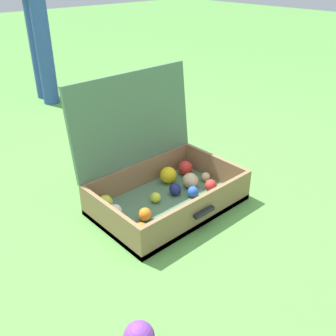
% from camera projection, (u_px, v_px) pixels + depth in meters
% --- Properties ---
extents(ground_plane, '(16.00, 16.00, 0.00)m').
position_uv_depth(ground_plane, '(161.00, 218.00, 1.70)').
color(ground_plane, '#569342').
extents(open_suitcase, '(0.66, 0.51, 0.57)m').
position_uv_depth(open_suitcase, '(159.00, 177.00, 1.77)').
color(open_suitcase, '#4C7051').
rests_on(open_suitcase, ground).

